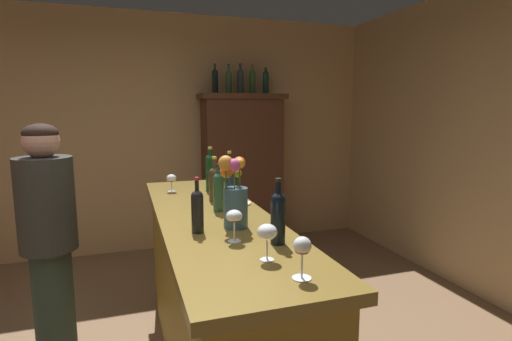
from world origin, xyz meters
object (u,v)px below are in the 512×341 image
Objects in this scene: wine_bottle_riesling at (219,190)px; flower_arrangement at (234,195)px; display_bottle_right at (266,81)px; wine_bottle_malbec at (278,215)px; display_bottle_left at (215,80)px; display_bottle_midright at (252,80)px; cheese_plate at (237,203)px; display_bottle_center at (240,80)px; wine_glass_rear at (234,218)px; patron_near_entrance at (49,236)px; wine_bottle_pinot at (210,171)px; wine_glass_spare at (171,179)px; display_cabinet at (242,169)px; wine_bottle_chardonnay at (230,177)px; wine_bottle_syrah at (197,209)px; bar_counter at (214,296)px; wine_glass_front at (267,233)px; wine_bottle_merlot at (215,182)px; wine_glass_mid at (302,249)px; display_bottle_midleft at (229,81)px.

wine_bottle_riesling is 0.35m from flower_arrangement.
flower_arrangement is at bearing -113.02° from display_bottle_right.
wine_bottle_malbec is 0.88× the size of display_bottle_left.
display_bottle_midright reaches higher than flower_arrangement.
display_bottle_center reaches higher than cheese_plate.
display_bottle_midright is (0.95, 2.70, 0.82)m from wine_glass_rear.
wine_bottle_pinot is at bearing 38.03° from patron_near_entrance.
wine_bottle_riesling is at bearing -138.41° from cheese_plate.
wine_glass_spare reaches higher than cheese_plate.
wine_glass_spare is at bearing -123.50° from display_cabinet.
cheese_plate is at bearing -91.08° from wine_bottle_chardonnay.
wine_glass_rear is at bearing -105.49° from flower_arrangement.
flower_arrangement is at bearing -10.54° from patron_near_entrance.
wine_bottle_riesling is at bearing -112.80° from display_bottle_midright.
display_bottle_midright is at bearing 69.57° from cheese_plate.
display_bottle_right is (1.06, 2.13, 0.80)m from wine_bottle_riesling.
wine_bottle_malbec is at bearing -41.55° from wine_bottle_syrah.
cheese_plate is (0.20, 0.20, 0.51)m from bar_counter.
display_bottle_left reaches higher than wine_bottle_riesling.
flower_arrangement is (0.00, -0.35, 0.04)m from wine_bottle_riesling.
flower_arrangement is at bearing -106.84° from display_bottle_center.
wine_glass_rear is at bearing -95.80° from wine_bottle_riesling.
wine_glass_spare is 0.35× the size of flower_arrangement.
wine_glass_rear is at bearing -100.92° from display_bottle_left.
wine_bottle_syrah reaches higher than wine_glass_front.
wine_bottle_merlot is 2.26m from display_bottle_right.
display_bottle_left is (0.65, 2.51, 0.80)m from wine_bottle_syrah.
display_cabinet is at bearing 76.91° from wine_bottle_malbec.
wine_bottle_pinot reaches higher than cheese_plate.
display_bottle_right is at bearing 70.47° from wine_glass_front.
wine_bottle_pinot is at bearing 82.97° from wine_bottle_merlot.
flower_arrangement is at bearing -80.17° from bar_counter.
bar_counter is at bearing 99.83° from flower_arrangement.
wine_bottle_malbec is 0.66m from wine_bottle_riesling.
wine_bottle_malbec is 1.99× the size of wine_glass_front.
cheese_plate is at bearing 81.45° from wine_glass_front.
wine_glass_mid is at bearing -90.39° from wine_bottle_pinot.
display_cabinet is (0.82, 2.19, 0.42)m from bar_counter.
display_cabinet is 5.57× the size of display_bottle_midleft.
display_cabinet reaches higher than patron_near_entrance.
display_cabinet is at bearing 70.42° from patron_near_entrance.
wine_bottle_merlot reaches higher than cheese_plate.
patron_near_entrance is at bearing 130.10° from wine_glass_front.
patron_near_entrance reaches higher than bar_counter.
wine_bottle_pinot is 0.29m from wine_glass_spare.
display_bottle_right reaches higher than wine_bottle_pinot.
cheese_plate is at bearing 41.59° from wine_bottle_riesling.
wine_glass_spare is at bearing 97.99° from wine_glass_front.
display_bottle_right is (1.02, 1.86, 0.80)m from wine_bottle_merlot.
wine_bottle_syrah is 0.20m from flower_arrangement.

